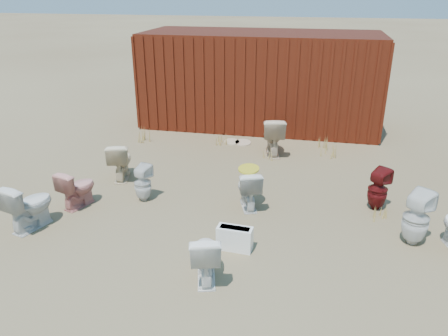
% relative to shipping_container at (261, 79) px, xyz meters
% --- Properties ---
extents(ground, '(100.00, 100.00, 0.00)m').
position_rel_shipping_container_xyz_m(ground, '(0.00, -5.20, -1.20)').
color(ground, brown).
rests_on(ground, ground).
extents(shipping_container, '(6.00, 2.40, 2.40)m').
position_rel_shipping_container_xyz_m(shipping_container, '(0.00, 0.00, 0.00)').
color(shipping_container, '#4F170D').
rests_on(shipping_container, ground).
extents(toilet_front_a, '(0.61, 0.83, 0.76)m').
position_rel_shipping_container_xyz_m(toilet_front_a, '(-2.69, -6.28, -0.82)').
color(toilet_front_a, silver).
rests_on(toilet_front_a, ground).
extents(toilet_front_pink, '(0.55, 0.73, 0.66)m').
position_rel_shipping_container_xyz_m(toilet_front_pink, '(-2.34, -5.46, -0.87)').
color(toilet_front_pink, tan).
rests_on(toilet_front_pink, ground).
extents(toilet_front_c, '(0.55, 0.76, 0.69)m').
position_rel_shipping_container_xyz_m(toilet_front_c, '(0.27, -6.96, -0.85)').
color(toilet_front_c, white).
rests_on(toilet_front_c, ground).
extents(toilet_front_maroon, '(0.46, 0.46, 0.72)m').
position_rel_shipping_container_xyz_m(toilet_front_maroon, '(2.59, -4.52, -0.84)').
color(toilet_front_maroon, '#5A0F10').
rests_on(toilet_front_maroon, ground).
extents(toilet_back_a, '(0.36, 0.36, 0.65)m').
position_rel_shipping_container_xyz_m(toilet_back_a, '(-1.35, -5.03, -0.87)').
color(toilet_back_a, silver).
rests_on(toilet_back_a, ground).
extents(toilet_back_beige_left, '(0.60, 0.81, 0.74)m').
position_rel_shipping_container_xyz_m(toilet_back_beige_left, '(-2.12, -4.23, -0.83)').
color(toilet_back_beige_left, beige).
rests_on(toilet_back_beige_left, ground).
extents(toilet_back_beige_right, '(0.63, 0.91, 0.85)m').
position_rel_shipping_container_xyz_m(toilet_back_beige_right, '(0.61, -2.28, -0.77)').
color(toilet_back_beige_right, beige).
rests_on(toilet_back_beige_right, ground).
extents(toilet_back_yellowlid, '(0.58, 0.76, 0.69)m').
position_rel_shipping_container_xyz_m(toilet_back_yellowlid, '(0.48, -4.89, -0.86)').
color(toilet_back_yellowlid, silver).
rests_on(toilet_back_yellowlid, ground).
extents(toilet_back_e, '(0.53, 0.53, 0.83)m').
position_rel_shipping_container_xyz_m(toilet_back_e, '(3.01, -5.52, -0.79)').
color(toilet_back_e, white).
rests_on(toilet_back_e, ground).
extents(yellow_lid, '(0.35, 0.43, 0.02)m').
position_rel_shipping_container_xyz_m(yellow_lid, '(0.48, -4.89, -0.50)').
color(yellow_lid, gold).
rests_on(yellow_lid, toilet_back_yellowlid).
extents(loose_tank, '(0.51, 0.24, 0.35)m').
position_rel_shipping_container_xyz_m(loose_tank, '(0.50, -6.22, -1.02)').
color(loose_tank, white).
rests_on(loose_tank, ground).
extents(loose_lid_near, '(0.47, 0.56, 0.02)m').
position_rel_shipping_container_xyz_m(loose_lid_near, '(-0.16, -1.70, -1.19)').
color(loose_lid_near, tan).
rests_on(loose_lid_near, ground).
extents(loose_lid_far, '(0.49, 0.56, 0.02)m').
position_rel_shipping_container_xyz_m(loose_lid_far, '(-0.43, -1.70, -1.19)').
color(loose_lid_far, tan).
rests_on(loose_lid_far, ground).
extents(weed_clump_a, '(0.36, 0.36, 0.32)m').
position_rel_shipping_container_xyz_m(weed_clump_a, '(-2.47, -2.04, -1.04)').
color(weed_clump_a, olive).
rests_on(weed_clump_a, ground).
extents(weed_clump_b, '(0.32, 0.32, 0.31)m').
position_rel_shipping_container_xyz_m(weed_clump_b, '(0.59, -2.65, -1.04)').
color(weed_clump_b, olive).
rests_on(weed_clump_b, ground).
extents(weed_clump_c, '(0.36, 0.36, 0.31)m').
position_rel_shipping_container_xyz_m(weed_clump_c, '(1.81, -2.16, -1.05)').
color(weed_clump_c, olive).
rests_on(weed_clump_c, ground).
extents(weed_clump_d, '(0.30, 0.30, 0.28)m').
position_rel_shipping_container_xyz_m(weed_clump_d, '(-0.62, -1.87, -1.06)').
color(weed_clump_d, olive).
rests_on(weed_clump_d, ground).
extents(weed_clump_e, '(0.34, 0.34, 0.33)m').
position_rel_shipping_container_xyz_m(weed_clump_e, '(1.66, -1.70, -1.03)').
color(weed_clump_e, olive).
rests_on(weed_clump_e, ground).
extents(weed_clump_f, '(0.28, 0.28, 0.21)m').
position_rel_shipping_container_xyz_m(weed_clump_f, '(2.61, -4.86, -1.09)').
color(weed_clump_f, olive).
rests_on(weed_clump_f, ground).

